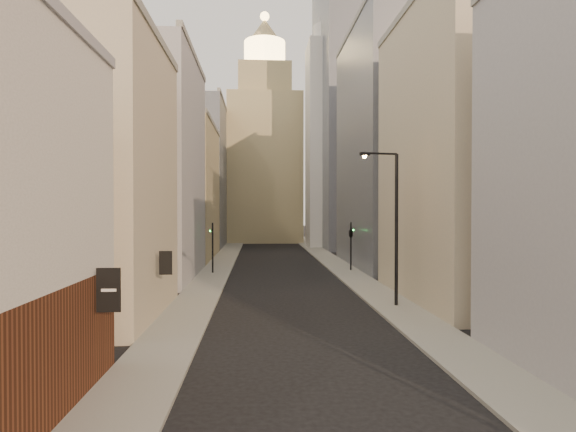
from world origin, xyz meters
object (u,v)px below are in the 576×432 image
object	(u,v)px
traffic_light_left	(213,239)
traffic_light_right	(351,233)
white_tower	(331,136)
streetlamp_mid	(393,219)
clock_tower	(265,151)

from	to	relation	value
traffic_light_left	traffic_light_right	bearing A→B (deg)	-157.87
white_tower	streetlamp_mid	xyz separation A→B (m)	(-3.64, -50.22, -12.93)
streetlamp_mid	white_tower	bearing A→B (deg)	76.07
clock_tower	traffic_light_left	size ratio (longest dim) A/B	8.98
traffic_light_left	traffic_light_right	size ratio (longest dim) A/B	1.00
streetlamp_mid	traffic_light_left	size ratio (longest dim) A/B	1.99
clock_tower	streetlamp_mid	size ratio (longest dim) A/B	4.52
clock_tower	streetlamp_mid	distance (m)	65.74
clock_tower	traffic_light_left	distance (m)	50.00
clock_tower	traffic_light_right	xyz separation A→B (m)	(8.10, -46.42, -13.73)
clock_tower	traffic_light_left	xyz separation A→B (m)	(-5.69, -47.59, -14.23)
traffic_light_left	traffic_light_right	world-z (taller)	same
white_tower	traffic_light_left	xyz separation A→B (m)	(-16.69, -33.59, -15.20)
clock_tower	white_tower	size ratio (longest dim) A/B	1.08
white_tower	traffic_light_right	xyz separation A→B (m)	(-2.90, -32.42, -14.70)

